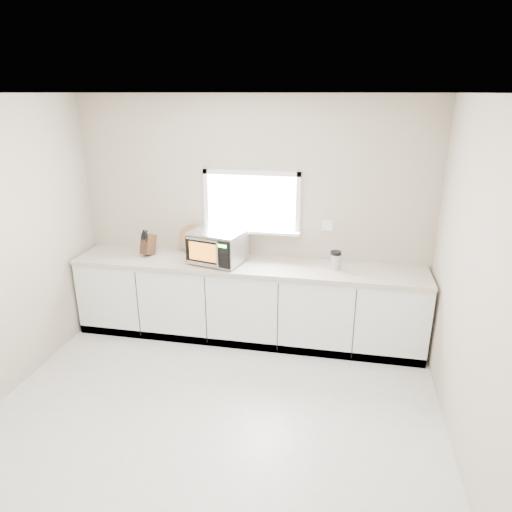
# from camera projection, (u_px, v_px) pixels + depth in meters

# --- Properties ---
(ground) EXTENTS (4.00, 4.00, 0.00)m
(ground) POSITION_uv_depth(u_px,v_px,m) (205.00, 437.00, 3.80)
(ground) COLOR beige
(ground) RESTS_ON ground
(back_wall) EXTENTS (4.00, 0.17, 2.70)m
(back_wall) POSITION_uv_depth(u_px,v_px,m) (252.00, 218.00, 5.18)
(back_wall) COLOR #B7A892
(back_wall) RESTS_ON ground
(cabinets) EXTENTS (3.92, 0.60, 0.88)m
(cabinets) POSITION_uv_depth(u_px,v_px,m) (247.00, 302.00, 5.22)
(cabinets) COLOR white
(cabinets) RESTS_ON ground
(countertop) EXTENTS (3.92, 0.64, 0.04)m
(countertop) POSITION_uv_depth(u_px,v_px,m) (247.00, 265.00, 5.05)
(countertop) COLOR beige
(countertop) RESTS_ON cabinets
(microwave) EXTENTS (0.64, 0.55, 0.36)m
(microwave) POSITION_uv_depth(u_px,v_px,m) (217.00, 246.00, 5.01)
(microwave) COLOR black
(microwave) RESTS_ON countertop
(knife_block) EXTENTS (0.15, 0.24, 0.32)m
(knife_block) POSITION_uv_depth(u_px,v_px,m) (148.00, 244.00, 5.26)
(knife_block) COLOR #452C18
(knife_block) RESTS_ON countertop
(cutting_board) EXTENTS (0.33, 0.08, 0.33)m
(cutting_board) POSITION_uv_depth(u_px,v_px,m) (193.00, 239.00, 5.35)
(cutting_board) COLOR #A37C3F
(cutting_board) RESTS_ON countertop
(coffee_grinder) EXTENTS (0.15, 0.15, 0.21)m
(coffee_grinder) POSITION_uv_depth(u_px,v_px,m) (335.00, 260.00, 4.85)
(coffee_grinder) COLOR #B9BBC0
(coffee_grinder) RESTS_ON countertop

